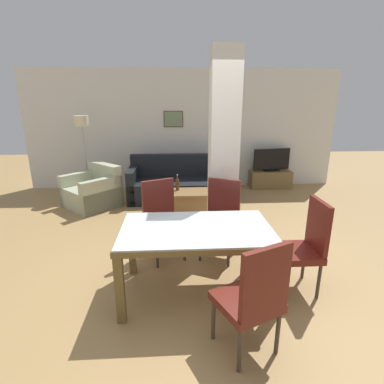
{
  "coord_description": "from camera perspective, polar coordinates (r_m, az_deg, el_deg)",
  "views": [
    {
      "loc": [
        -0.21,
        -2.82,
        2.02
      ],
      "look_at": [
        0.0,
        0.75,
        0.91
      ],
      "focal_mm": 28.0,
      "sensor_mm": 36.0,
      "label": 1
    }
  ],
  "objects": [
    {
      "name": "ground_plane",
      "position": [
        3.47,
        0.77,
        -18.39
      ],
      "size": [
        18.0,
        18.0,
        0.0
      ],
      "primitive_type": "plane",
      "color": "#A37F4C"
    },
    {
      "name": "back_wall",
      "position": [
        7.13,
        -1.7,
        11.74
      ],
      "size": [
        7.2,
        0.09,
        2.7
      ],
      "color": "silver",
      "rests_on": "ground_plane"
    },
    {
      "name": "divider_pillar",
      "position": [
        4.3,
        6.02,
        8.09
      ],
      "size": [
        0.4,
        0.37,
        2.7
      ],
      "color": "silver",
      "rests_on": "ground_plane"
    },
    {
      "name": "dining_table",
      "position": [
        3.16,
        0.81,
        -9.4
      ],
      "size": [
        1.57,
        0.94,
        0.76
      ],
      "color": "brown",
      "rests_on": "ground_plane"
    },
    {
      "name": "dining_chair_head_right",
      "position": [
        3.46,
        20.72,
        -9.08
      ],
      "size": [
        0.46,
        0.46,
        1.03
      ],
      "rotation": [
        0.0,
        0.0,
        1.57
      ],
      "color": "#5C1912",
      "rests_on": "ground_plane"
    },
    {
      "name": "dining_chair_far_right",
      "position": [
        3.98,
        5.56,
        -4.58
      ],
      "size": [
        0.61,
        0.61,
        1.03
      ],
      "rotation": [
        0.0,
        0.0,
        2.7
      ],
      "color": "#581D1A",
      "rests_on": "ground_plane"
    },
    {
      "name": "dining_chair_near_right",
      "position": [
        2.52,
        11.64,
        -18.78
      ],
      "size": [
        0.61,
        0.61,
        1.03
      ],
      "rotation": [
        0.0,
        0.0,
        0.43
      ],
      "color": "#5E1F16",
      "rests_on": "ground_plane"
    },
    {
      "name": "dining_chair_far_left",
      "position": [
        3.95,
        -5.72,
        -4.71
      ],
      "size": [
        0.61,
        0.61,
        1.03
      ],
      "rotation": [
        0.0,
        0.0,
        -2.71
      ],
      "color": "#5D201B",
      "rests_on": "ground_plane"
    },
    {
      "name": "sofa",
      "position": [
        6.36,
        -2.17,
        1.41
      ],
      "size": [
        2.14,
        0.95,
        0.9
      ],
      "rotation": [
        0.0,
        0.0,
        3.14
      ],
      "color": "black",
      "rests_on": "ground_plane"
    },
    {
      "name": "armchair",
      "position": [
        6.19,
        -18.32,
        -0.03
      ],
      "size": [
        1.24,
        1.24,
        0.81
      ],
      "rotation": [
        0.0,
        0.0,
        2.37
      ],
      "color": "#B3B898",
      "rests_on": "ground_plane"
    },
    {
      "name": "coffee_table",
      "position": [
        5.42,
        -0.74,
        -2.13
      ],
      "size": [
        0.76,
        0.52,
        0.45
      ],
      "color": "brown",
      "rests_on": "ground_plane"
    },
    {
      "name": "bottle",
      "position": [
        5.41,
        -2.8,
        1.5
      ],
      "size": [
        0.06,
        0.06,
        0.29
      ],
      "color": "#4C2D14",
      "rests_on": "coffee_table"
    },
    {
      "name": "tv_stand",
      "position": [
        7.41,
        14.64,
        2.4
      ],
      "size": [
        0.96,
        0.4,
        0.41
      ],
      "color": "brown",
      "rests_on": "ground_plane"
    },
    {
      "name": "tv_screen",
      "position": [
        7.31,
        14.91,
        5.88
      ],
      "size": [
        0.89,
        0.26,
        0.53
      ],
      "rotation": [
        0.0,
        0.0,
        3.31
      ],
      "color": "black",
      "rests_on": "tv_stand"
    },
    {
      "name": "floor_lamp",
      "position": [
        6.79,
        -20.16,
        11.12
      ],
      "size": [
        0.29,
        0.29,
        1.71
      ],
      "color": "#B7B7BC",
      "rests_on": "ground_plane"
    }
  ]
}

